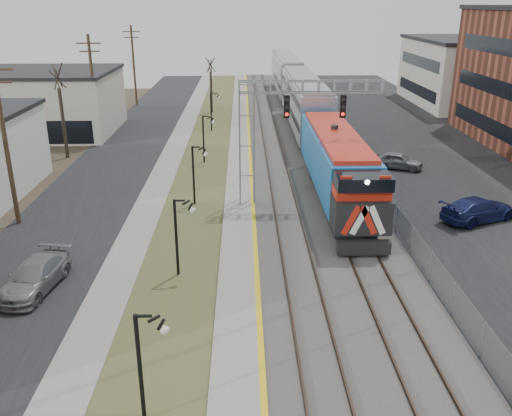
{
  "coord_description": "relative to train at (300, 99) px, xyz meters",
  "views": [
    {
      "loc": [
        -0.75,
        -5.97,
        12.7
      ],
      "look_at": [
        -0.09,
        20.46,
        2.6
      ],
      "focal_mm": 38.0,
      "sensor_mm": 36.0,
      "label": 1
    }
  ],
  "objects": [
    {
      "name": "car_lot_d",
      "position": [
        8.2,
        -27.71,
        -2.16
      ],
      "size": [
        5.4,
        3.89,
        1.45
      ],
      "primitive_type": "imported",
      "rotation": [
        0.0,
        0.0,
        1.99
      ],
      "color": "navy",
      "rests_on": "ground"
    },
    {
      "name": "train",
      "position": [
        0.0,
        0.0,
        0.0
      ],
      "size": [
        3.0,
        63.05,
        5.33
      ],
      "color": "#1460A7",
      "rests_on": "ground"
    },
    {
      "name": "bare_trees",
      "position": [
        -18.16,
        -13.49,
        -0.18
      ],
      "size": [
        12.3,
        42.3,
        5.95
      ],
      "color": "#382D23",
      "rests_on": "ground"
    },
    {
      "name": "car_lot_e",
      "position": [
        6.27,
        -16.56,
        -2.22
      ],
      "size": [
        4.19,
        3.0,
        1.33
      ],
      "primitive_type": "imported",
      "rotation": [
        0.0,
        0.0,
        1.16
      ],
      "color": "slate",
      "rests_on": "ground"
    },
    {
      "name": "platform_edge",
      "position": [
        -5.62,
        -17.4,
        -2.64
      ],
      "size": [
        0.24,
        120.0,
        0.01
      ],
      "primitive_type": "cube",
      "color": "gold",
      "rests_on": "platform"
    },
    {
      "name": "car_street_b",
      "position": [
        -16.03,
        -35.67,
        -2.2
      ],
      "size": [
        2.62,
        4.97,
        1.37
      ],
      "primitive_type": "imported",
      "rotation": [
        0.0,
        0.0,
        -0.15
      ],
      "color": "slate",
      "rests_on": "ground"
    },
    {
      "name": "street_west",
      "position": [
        -17.0,
        -17.4,
        -2.86
      ],
      "size": [
        7.0,
        120.0,
        0.04
      ],
      "primitive_type": "cube",
      "color": "black",
      "rests_on": "ground"
    },
    {
      "name": "grass_median",
      "position": [
        -9.5,
        -17.4,
        -2.85
      ],
      "size": [
        4.0,
        120.0,
        0.06
      ],
      "primitive_type": "cube",
      "color": "#4E532C",
      "rests_on": "ground"
    },
    {
      "name": "ballast_bed",
      "position": [
        -1.5,
        -17.4,
        -2.78
      ],
      "size": [
        8.0,
        120.0,
        0.2
      ],
      "primitive_type": "cube",
      "color": "#595651",
      "rests_on": "ground"
    },
    {
      "name": "track_near",
      "position": [
        -3.5,
        -17.4,
        -2.61
      ],
      "size": [
        1.58,
        120.0,
        0.15
      ],
      "color": "#2D2119",
      "rests_on": "ballast_bed"
    },
    {
      "name": "sidewalk",
      "position": [
        -12.5,
        -17.4,
        -2.84
      ],
      "size": [
        2.0,
        120.0,
        0.08
      ],
      "primitive_type": "cube",
      "color": "gray",
      "rests_on": "ground"
    },
    {
      "name": "parking_lot",
      "position": [
        10.5,
        -17.4,
        -2.86
      ],
      "size": [
        16.0,
        120.0,
        0.04
      ],
      "primitive_type": "cube",
      "color": "black",
      "rests_on": "ground"
    },
    {
      "name": "utility_poles",
      "position": [
        -20.0,
        -27.4,
        2.12
      ],
      "size": [
        0.28,
        80.28,
        10.0
      ],
      "color": "#4C3823",
      "rests_on": "ground"
    },
    {
      "name": "signal_gantry",
      "position": [
        -4.28,
        -24.41,
        2.7
      ],
      "size": [
        9.0,
        1.07,
        8.15
      ],
      "color": "gray",
      "rests_on": "ground"
    },
    {
      "name": "track_far",
      "position": [
        -0.0,
        -17.4,
        -2.61
      ],
      "size": [
        1.58,
        120.0,
        0.15
      ],
      "color": "#2D2119",
      "rests_on": "ballast_bed"
    },
    {
      "name": "fence",
      "position": [
        2.7,
        -17.4,
        -2.08
      ],
      "size": [
        0.04,
        120.0,
        1.6
      ],
      "primitive_type": "cube",
      "color": "gray",
      "rests_on": "ground"
    },
    {
      "name": "lampposts",
      "position": [
        -9.5,
        -34.12,
        -0.88
      ],
      "size": [
        0.14,
        62.14,
        4.0
      ],
      "color": "black",
      "rests_on": "ground"
    },
    {
      "name": "platform",
      "position": [
        -6.5,
        -17.4,
        -2.76
      ],
      "size": [
        2.0,
        120.0,
        0.24
      ],
      "primitive_type": "cube",
      "color": "gray",
      "rests_on": "ground"
    }
  ]
}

